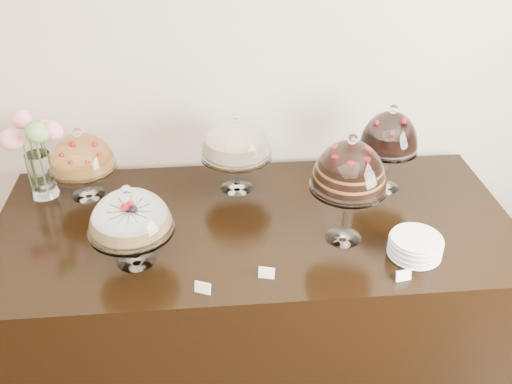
{
  "coord_description": "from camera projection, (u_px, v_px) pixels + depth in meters",
  "views": [
    {
      "loc": [
        0.17,
        0.48,
        2.31
      ],
      "look_at": [
        0.34,
        2.4,
        1.08
      ],
      "focal_mm": 40.0,
      "sensor_mm": 36.0,
      "label": 1
    }
  ],
  "objects": [
    {
      "name": "wall_back",
      "position": [
        168.0,
        44.0,
        2.54
      ],
      "size": [
        5.0,
        0.04,
        3.0
      ],
      "primitive_type": "cube",
      "color": "beige",
      "rests_on": "ground"
    },
    {
      "name": "display_counter",
      "position": [
        255.0,
        300.0,
        2.67
      ],
      "size": [
        2.2,
        1.0,
        0.9
      ],
      "primitive_type": "cube",
      "color": "black",
      "rests_on": "ground"
    },
    {
      "name": "cake_stand_sugar_sponge",
      "position": [
        130.0,
        216.0,
        2.09
      ],
      "size": [
        0.32,
        0.32,
        0.34
      ],
      "color": "white",
      "rests_on": "display_counter"
    },
    {
      "name": "cake_stand_choco_layer",
      "position": [
        350.0,
        170.0,
        2.16
      ],
      "size": [
        0.3,
        0.3,
        0.47
      ],
      "color": "white",
      "rests_on": "display_counter"
    },
    {
      "name": "cake_stand_cheesecake",
      "position": [
        236.0,
        142.0,
        2.52
      ],
      "size": [
        0.33,
        0.33,
        0.38
      ],
      "color": "white",
      "rests_on": "display_counter"
    },
    {
      "name": "cake_stand_dark_choco",
      "position": [
        390.0,
        135.0,
        2.52
      ],
      "size": [
        0.27,
        0.27,
        0.41
      ],
      "color": "white",
      "rests_on": "display_counter"
    },
    {
      "name": "cake_stand_fruit_tart",
      "position": [
        81.0,
        155.0,
        2.5
      ],
      "size": [
        0.29,
        0.29,
        0.34
      ],
      "color": "white",
      "rests_on": "display_counter"
    },
    {
      "name": "flower_vase",
      "position": [
        36.0,
        149.0,
        2.47
      ],
      "size": [
        0.26,
        0.29,
        0.41
      ],
      "color": "white",
      "rests_on": "display_counter"
    },
    {
      "name": "plate_stack",
      "position": [
        415.0,
        246.0,
        2.21
      ],
      "size": [
        0.2,
        0.2,
        0.08
      ],
      "color": "white",
      "rests_on": "display_counter"
    },
    {
      "name": "price_card_left",
      "position": [
        203.0,
        288.0,
        2.04
      ],
      "size": [
        0.06,
        0.04,
        0.04
      ],
      "primitive_type": "cube",
      "rotation": [
        -0.21,
        0.0,
        -0.41
      ],
      "color": "white",
      "rests_on": "display_counter"
    },
    {
      "name": "price_card_right",
      "position": [
        404.0,
        275.0,
        2.1
      ],
      "size": [
        0.06,
        0.02,
        0.04
      ],
      "primitive_type": "cube",
      "rotation": [
        -0.21,
        0.0,
        0.17
      ],
      "color": "white",
      "rests_on": "display_counter"
    },
    {
      "name": "price_card_extra",
      "position": [
        266.0,
        273.0,
        2.11
      ],
      "size": [
        0.06,
        0.03,
        0.04
      ],
      "primitive_type": "cube",
      "rotation": [
        -0.21,
        0.0,
        -0.26
      ],
      "color": "white",
      "rests_on": "display_counter"
    }
  ]
}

